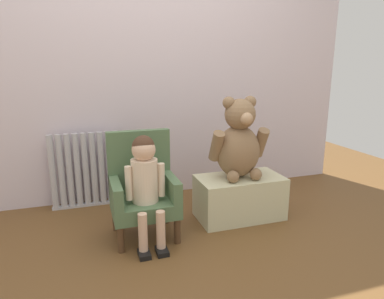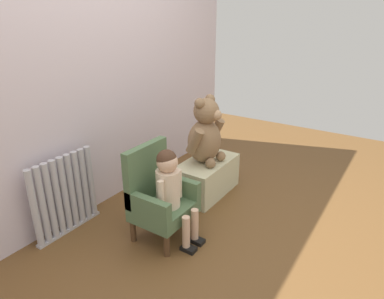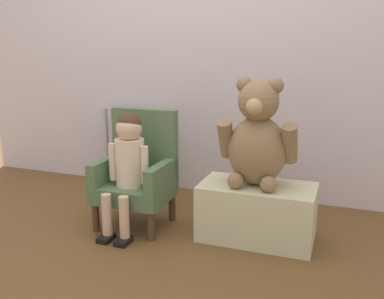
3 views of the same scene
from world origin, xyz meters
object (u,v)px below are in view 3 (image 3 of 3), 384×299
radiator (134,149)px  large_teddy_bear (257,139)px  child_armchair (138,173)px  child_figure (128,156)px  low_bench (257,212)px

radiator → large_teddy_bear: 1.24m
large_teddy_bear → child_armchair: bearing=-176.8°
child_armchair → child_figure: child_figure is taller
low_bench → large_teddy_bear: (-0.01, 0.01, 0.42)m
child_figure → large_teddy_bear: 0.75m
radiator → child_armchair: (0.35, -0.61, 0.02)m
child_figure → low_bench: (0.73, 0.14, -0.29)m
child_armchair → large_teddy_bear: size_ratio=1.18×
child_armchair → low_bench: child_armchair is taller
child_figure → large_teddy_bear: bearing=12.0°
child_armchair → child_figure: (-0.00, -0.11, 0.13)m
child_figure → low_bench: bearing=10.7°
child_armchair → large_teddy_bear: 0.77m
child_figure → large_teddy_bear: size_ratio=1.18×
radiator → large_teddy_bear: bearing=-28.0°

